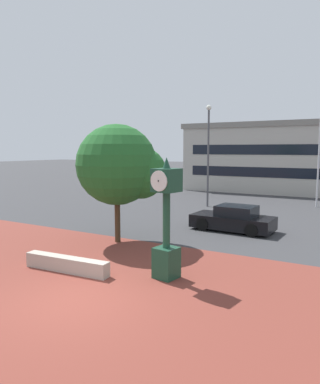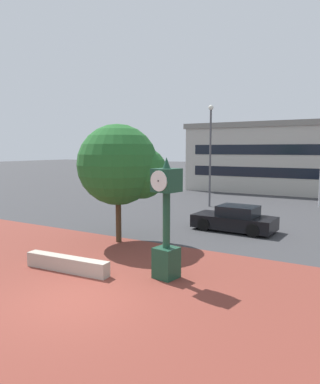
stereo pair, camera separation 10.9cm
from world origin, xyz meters
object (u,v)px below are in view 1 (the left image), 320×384
car_street_near (233,219)px  street_lamp_post (208,146)px  street_clock (166,223)px  civic_building (306,157)px  plaza_tree (122,167)px

car_street_near → street_lamp_post: (-4.08, 6.57, 3.75)m
street_clock → civic_building: civic_building is taller
street_clock → civic_building: bearing=99.3°
plaza_tree → street_clock: bearing=-37.9°
plaza_tree → car_street_near: size_ratio=1.25×
street_clock → plaza_tree: plaza_tree is taller
street_clock → civic_building: size_ratio=0.18×
street_clock → street_lamp_post: size_ratio=0.54×
plaza_tree → civic_building: size_ratio=0.24×
plaza_tree → street_lamp_post: size_ratio=0.72×
street_clock → plaza_tree: size_ratio=0.74×
street_clock → car_street_near: street_clock is taller
car_street_near → civic_building: bearing=1.6°
street_clock → street_lamp_post: street_lamp_post is taller
car_street_near → street_lamp_post: bearing=34.3°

